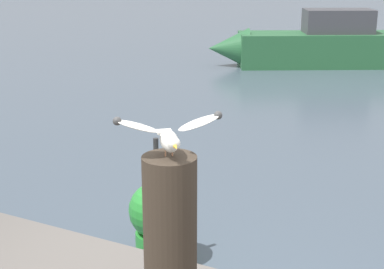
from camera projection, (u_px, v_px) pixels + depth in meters
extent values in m
cylinder|color=#382D23|center=(170.00, 235.00, 3.16)|extent=(0.29, 0.29, 0.88)
cylinder|color=tan|center=(165.00, 153.00, 3.03)|extent=(0.01, 0.01, 0.04)
cylinder|color=tan|center=(172.00, 153.00, 3.04)|extent=(0.01, 0.01, 0.04)
ellipsoid|color=silver|center=(169.00, 141.00, 3.00)|extent=(0.22, 0.23, 0.10)
sphere|color=silver|center=(174.00, 143.00, 2.87)|extent=(0.06, 0.06, 0.06)
cone|color=gold|center=(176.00, 148.00, 2.82)|extent=(0.04, 0.05, 0.02)
cube|color=silver|center=(164.00, 132.00, 3.14)|extent=(0.11, 0.10, 0.01)
ellipsoid|color=silver|center=(138.00, 126.00, 2.96)|extent=(0.24, 0.23, 0.09)
sphere|color=#3A3A3A|center=(117.00, 121.00, 2.93)|extent=(0.04, 0.04, 0.04)
ellipsoid|color=silver|center=(199.00, 123.00, 3.02)|extent=(0.24, 0.23, 0.09)
sphere|color=#3A3A3A|center=(218.00, 115.00, 3.03)|extent=(0.04, 0.04, 0.04)
cube|color=#2D6B3D|center=(332.00, 50.00, 16.32)|extent=(5.03, 3.53, 0.91)
cone|color=#2D6B3D|center=(229.00, 48.00, 16.24)|extent=(1.49, 1.49, 1.09)
cube|color=#47474C|center=(338.00, 21.00, 16.10)|extent=(2.02, 1.65, 0.63)
cylinder|color=green|center=(158.00, 248.00, 5.97)|extent=(0.44, 0.44, 0.35)
sphere|color=green|center=(157.00, 210.00, 5.85)|extent=(0.56, 0.56, 0.56)
cylinder|color=#2D2D2D|center=(156.00, 163.00, 5.71)|extent=(0.05, 0.05, 0.50)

